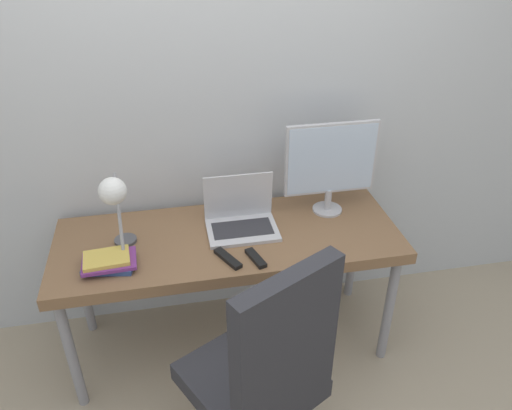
{
  "coord_description": "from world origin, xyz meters",
  "views": [
    {
      "loc": [
        -0.26,
        -1.7,
        2.14
      ],
      "look_at": [
        0.13,
        0.29,
        0.91
      ],
      "focal_mm": 35.0,
      "sensor_mm": 36.0,
      "label": 1
    }
  ],
  "objects_px": {
    "laptop": "(241,218)",
    "office_chair": "(265,370)",
    "desk_lamp": "(114,198)",
    "book_stack": "(108,262)",
    "monitor": "(331,163)"
  },
  "relations": [
    {
      "from": "office_chair",
      "to": "book_stack",
      "type": "height_order",
      "value": "office_chair"
    },
    {
      "from": "laptop",
      "to": "office_chair",
      "type": "distance_m",
      "value": 0.82
    },
    {
      "from": "laptop",
      "to": "desk_lamp",
      "type": "relative_size",
      "value": 0.8
    },
    {
      "from": "book_stack",
      "to": "office_chair",
      "type": "bearing_deg",
      "value": -44.68
    },
    {
      "from": "laptop",
      "to": "book_stack",
      "type": "xyz_separation_m",
      "value": [
        -0.64,
        -0.21,
        -0.02
      ]
    },
    {
      "from": "monitor",
      "to": "office_chair",
      "type": "height_order",
      "value": "monitor"
    },
    {
      "from": "laptop",
      "to": "office_chair",
      "type": "bearing_deg",
      "value": -93.09
    },
    {
      "from": "monitor",
      "to": "office_chair",
      "type": "distance_m",
      "value": 1.1
    },
    {
      "from": "desk_lamp",
      "to": "book_stack",
      "type": "distance_m",
      "value": 0.31
    },
    {
      "from": "laptop",
      "to": "office_chair",
      "type": "relative_size",
      "value": 0.31
    },
    {
      "from": "desk_lamp",
      "to": "book_stack",
      "type": "height_order",
      "value": "desk_lamp"
    },
    {
      "from": "laptop",
      "to": "monitor",
      "type": "bearing_deg",
      "value": 9.09
    },
    {
      "from": "laptop",
      "to": "book_stack",
      "type": "relative_size",
      "value": 1.41
    },
    {
      "from": "desk_lamp",
      "to": "book_stack",
      "type": "bearing_deg",
      "value": -147.42
    },
    {
      "from": "desk_lamp",
      "to": "book_stack",
      "type": "relative_size",
      "value": 1.77
    }
  ]
}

